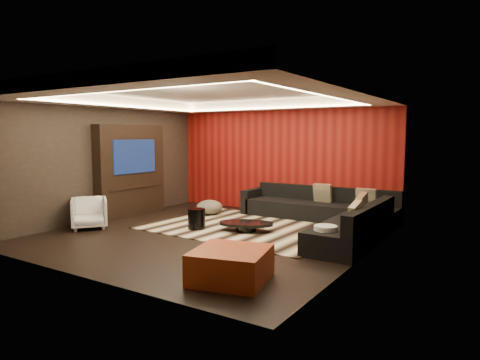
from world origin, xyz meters
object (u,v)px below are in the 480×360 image
Objects in this scene: orange_ottoman at (231,265)px; drum_stool at (196,219)px; sectional_sofa at (329,216)px; armchair at (89,213)px; coffee_table at (246,227)px; white_side_table at (325,240)px.

drum_stool is at bearing 136.62° from orange_ottoman.
drum_stool is at bearing -143.41° from sectional_sofa.
orange_ottoman is 1.34× the size of armchair.
coffee_table is 1.14× the size of orange_ottoman.
sectional_sofa is (-0.68, 1.97, 0.02)m from white_side_table.
orange_ottoman is 4.46m from armchair.
orange_ottoman is 3.87m from sectional_sofa.
sectional_sofa is at bearing 45.76° from coffee_table.
sectional_sofa is at bearing 91.25° from orange_ottoman.
drum_stool is 0.12× the size of sectional_sofa.
armchair reaches higher than orange_ottoman.
white_side_table is 0.13× the size of sectional_sofa.
white_side_table is 1.99m from orange_ottoman.
sectional_sofa reaches higher than coffee_table.
orange_ottoman is at bearing -107.42° from white_side_table.
coffee_table is 2.91m from orange_ottoman.
sectional_sofa is at bearing 109.10° from white_side_table.
sectional_sofa is at bearing 36.59° from drum_stool.
sectional_sofa is at bearing -18.72° from armchair.
white_side_table is 0.66× the size of armchair.
sectional_sofa reaches higher than white_side_table.
sectional_sofa is (2.25, 1.67, 0.03)m from drum_stool.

